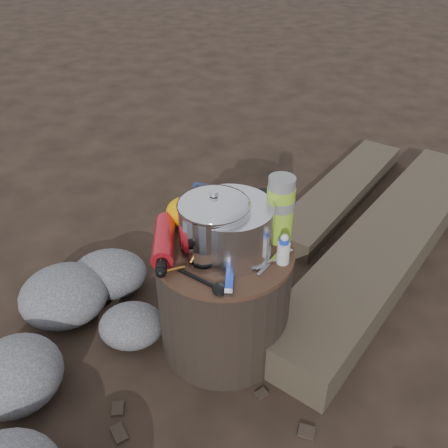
{
  "coord_description": "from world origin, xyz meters",
  "views": [
    {
      "loc": [
        -0.0,
        -1.13,
        1.25
      ],
      "look_at": [
        0.0,
        0.0,
        0.48
      ],
      "focal_mm": 38.46,
      "sensor_mm": 36.0,
      "label": 1
    }
  ],
  "objects_px": {
    "travel_mug": "(262,211)",
    "camping_pot": "(214,225)",
    "fuel_bottle": "(164,241)",
    "thermos": "(280,209)",
    "stump": "(224,298)",
    "log_main": "(389,243)"
  },
  "relations": [
    {
      "from": "camping_pot",
      "to": "travel_mug",
      "type": "bearing_deg",
      "value": 44.6
    },
    {
      "from": "fuel_bottle",
      "to": "thermos",
      "type": "distance_m",
      "value": 0.36
    },
    {
      "from": "stump",
      "to": "travel_mug",
      "type": "distance_m",
      "value": 0.31
    },
    {
      "from": "camping_pot",
      "to": "log_main",
      "type": "bearing_deg",
      "value": 33.66
    },
    {
      "from": "camping_pot",
      "to": "travel_mug",
      "type": "distance_m",
      "value": 0.21
    },
    {
      "from": "camping_pot",
      "to": "travel_mug",
      "type": "relative_size",
      "value": 1.78
    },
    {
      "from": "log_main",
      "to": "thermos",
      "type": "height_order",
      "value": "thermos"
    },
    {
      "from": "camping_pot",
      "to": "fuel_bottle",
      "type": "height_order",
      "value": "camping_pot"
    },
    {
      "from": "log_main",
      "to": "fuel_bottle",
      "type": "bearing_deg",
      "value": -114.65
    },
    {
      "from": "log_main",
      "to": "camping_pot",
      "type": "relative_size",
      "value": 8.33
    },
    {
      "from": "thermos",
      "to": "stump",
      "type": "bearing_deg",
      "value": -159.33
    },
    {
      "from": "camping_pot",
      "to": "thermos",
      "type": "xyz_separation_m",
      "value": [
        0.19,
        0.08,
        0.0
      ]
    },
    {
      "from": "camping_pot",
      "to": "thermos",
      "type": "relative_size",
      "value": 0.97
    },
    {
      "from": "stump",
      "to": "thermos",
      "type": "relative_size",
      "value": 2.01
    },
    {
      "from": "stump",
      "to": "camping_pot",
      "type": "relative_size",
      "value": 2.08
    },
    {
      "from": "stump",
      "to": "fuel_bottle",
      "type": "distance_m",
      "value": 0.29
    },
    {
      "from": "camping_pot",
      "to": "thermos",
      "type": "bearing_deg",
      "value": 21.93
    },
    {
      "from": "log_main",
      "to": "fuel_bottle",
      "type": "distance_m",
      "value": 1.04
    },
    {
      "from": "travel_mug",
      "to": "camping_pot",
      "type": "bearing_deg",
      "value": -135.4
    },
    {
      "from": "log_main",
      "to": "thermos",
      "type": "relative_size",
      "value": 8.05
    },
    {
      "from": "fuel_bottle",
      "to": "log_main",
      "type": "bearing_deg",
      "value": 25.18
    },
    {
      "from": "stump",
      "to": "fuel_bottle",
      "type": "bearing_deg",
      "value": 178.35
    }
  ]
}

